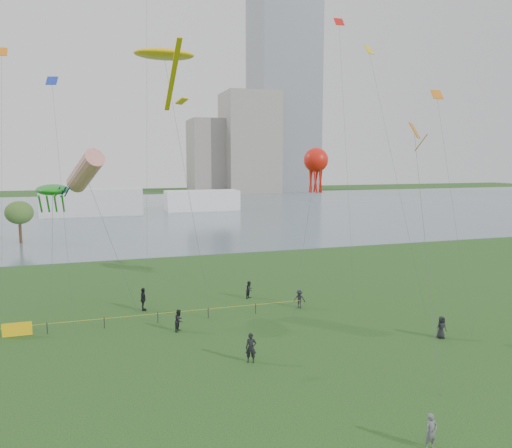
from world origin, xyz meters
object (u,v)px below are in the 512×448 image
object	(u,v)px
fence	(74,324)
kite_octopus	(316,161)
kite_flyer	(431,432)
kite_stingray	(165,55)

from	to	relation	value
fence	kite_octopus	bearing A→B (deg)	7.23
fence	kite_flyer	bearing A→B (deg)	-53.45
kite_flyer	kite_stingray	distance (m)	32.36
kite_octopus	fence	bearing A→B (deg)	166.72
kite_octopus	kite_stingray	bearing A→B (deg)	157.04
fence	kite_stingray	xyz separation A→B (m)	(7.53, 3.16, 20.33)
kite_flyer	kite_stingray	xyz separation A→B (m)	(-7.99, 24.10, 20.07)
kite_flyer	kite_stingray	world-z (taller)	kite_stingray
fence	kite_flyer	world-z (taller)	kite_flyer
fence	kite_flyer	distance (m)	26.06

